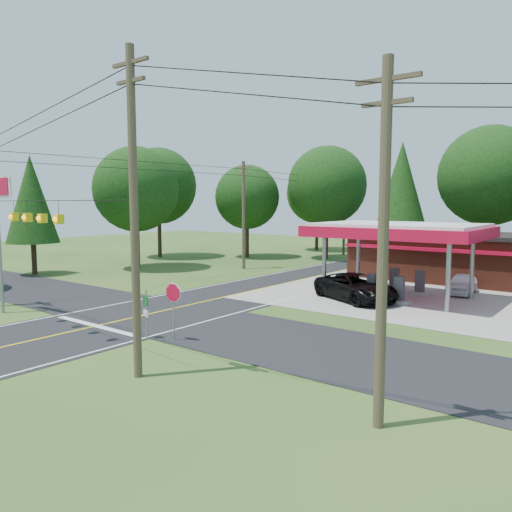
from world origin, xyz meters
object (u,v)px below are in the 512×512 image
Objects in this scene: gas_canopy at (398,233)px; sedan_car at (462,284)px; octagonal_stop_sign at (173,297)px; suv_car at (356,287)px.

gas_canopy reaches higher than sedan_car.
gas_canopy is at bearing -132.54° from sedan_car.
octagonal_stop_sign is (-6.93, -20.01, 1.32)m from sedan_car.
octagonal_stop_sign reaches higher than sedan_car.
sedan_car is (4.67, 6.55, -0.16)m from suv_car.
suv_car is (-1.67, -2.55, -3.42)m from gas_canopy.
suv_car reaches higher than sedan_car.
gas_canopy reaches higher than suv_car.
sedan_car is 21.22m from octagonal_stop_sign.
gas_canopy is 4.58m from suv_car.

